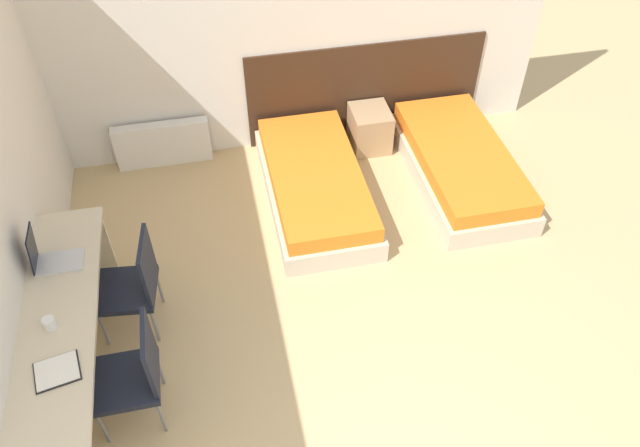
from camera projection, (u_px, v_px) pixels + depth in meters
wall_back at (278, 24)px, 5.84m from camera, size 5.41×0.05×2.70m
headboard_panel at (365, 91)px, 6.52m from camera, size 2.49×0.03×1.06m
bed_near_window at (315, 185)px, 5.98m from camera, size 0.91×1.88×0.38m
bed_near_door at (460, 165)px, 6.20m from camera, size 0.91×1.88×0.38m
nightstand at (370, 129)px, 6.57m from camera, size 0.39×0.44×0.44m
radiator at (163, 144)px, 6.35m from camera, size 0.96×0.12×0.48m
desk at (65, 327)px, 4.32m from camera, size 0.51×2.04×0.75m
chair_near_laptop at (134, 283)px, 4.73m from camera, size 0.50×0.50×0.92m
chair_near_notebook at (134, 372)px, 4.18m from camera, size 0.45×0.45×0.92m
laptop at (50, 257)px, 4.47m from camera, size 0.34×0.22×0.35m
open_notebook at (57, 371)px, 3.88m from camera, size 0.31×0.28×0.02m
mug at (49, 323)px, 4.09m from camera, size 0.08×0.08×0.09m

